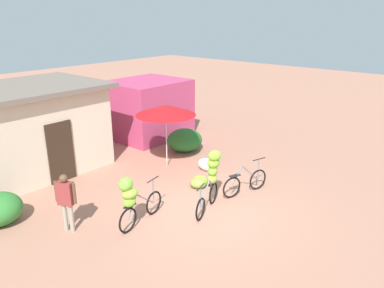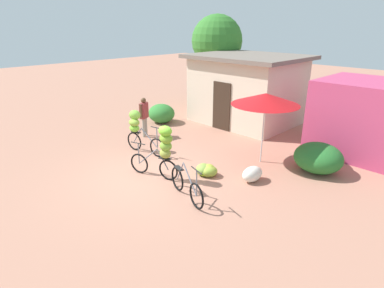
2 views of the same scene
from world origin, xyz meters
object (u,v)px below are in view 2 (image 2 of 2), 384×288
at_px(bicycle_leftmost, 138,128).
at_px(bicycle_near_pile, 162,147).
at_px(market_umbrella, 265,99).
at_px(bicycle_center_loaded, 186,186).
at_px(person_vendor, 144,113).
at_px(produce_sack, 252,174).
at_px(banana_pile_on_ground, 206,170).
at_px(shop_pink, 368,118).
at_px(building_low, 246,89).
at_px(tree_behind_building, 217,41).

xyz_separation_m(bicycle_leftmost, bicycle_near_pile, (2.25, -0.78, 0.10)).
height_order(market_umbrella, bicycle_center_loaded, market_umbrella).
bearing_deg(person_vendor, produce_sack, -2.39).
relative_size(bicycle_leftmost, person_vendor, 1.11).
height_order(bicycle_near_pile, banana_pile_on_ground, bicycle_near_pile).
height_order(shop_pink, bicycle_near_pile, shop_pink).
bearing_deg(building_low, person_vendor, -109.15).
height_order(building_low, person_vendor, building_low).
bearing_deg(bicycle_leftmost, tree_behind_building, 110.82).
relative_size(market_umbrella, bicycle_center_loaded, 1.37).
bearing_deg(bicycle_leftmost, bicycle_near_pile, -19.12).
distance_m(bicycle_center_loaded, produce_sack, 2.10).
xyz_separation_m(shop_pink, tree_behind_building, (-8.38, 1.84, 2.12)).
relative_size(market_umbrella, banana_pile_on_ground, 2.70).
distance_m(market_umbrella, person_vendor, 4.96).
bearing_deg(person_vendor, banana_pile_on_ground, -11.95).
bearing_deg(market_umbrella, shop_pink, 56.86).
relative_size(building_low, banana_pile_on_ground, 5.60).
distance_m(shop_pink, bicycle_leftmost, 7.82).
bearing_deg(person_vendor, market_umbrella, 13.42).
distance_m(bicycle_near_pile, person_vendor, 3.90).
height_order(building_low, shop_pink, building_low).
bearing_deg(tree_behind_building, banana_pile_on_ground, -50.63).
xyz_separation_m(bicycle_leftmost, produce_sack, (4.15, 0.92, -0.66)).
bearing_deg(person_vendor, bicycle_near_pile, -29.47).
bearing_deg(bicycle_leftmost, bicycle_center_loaded, -17.12).
bearing_deg(tree_behind_building, produce_sack, -42.55).
xyz_separation_m(market_umbrella, bicycle_near_pile, (-1.30, -3.04, -1.10)).
bearing_deg(market_umbrella, tree_behind_building, 141.58).
bearing_deg(market_umbrella, person_vendor, -166.58).
relative_size(shop_pink, bicycle_near_pile, 1.96).
height_order(market_umbrella, banana_pile_on_ground, market_umbrella).
height_order(bicycle_near_pile, produce_sack, bicycle_near_pile).
distance_m(tree_behind_building, bicycle_near_pile, 9.77).
bearing_deg(banana_pile_on_ground, shop_pink, 62.94).
bearing_deg(bicycle_center_loaded, produce_sack, 72.71).
bearing_deg(bicycle_center_loaded, bicycle_near_pile, 166.50).
bearing_deg(building_low, banana_pile_on_ground, -64.65).
height_order(tree_behind_building, bicycle_near_pile, tree_behind_building).
distance_m(building_low, produce_sack, 6.17).
xyz_separation_m(produce_sack, person_vendor, (-5.30, 0.22, 0.73)).
relative_size(bicycle_near_pile, bicycle_center_loaded, 0.99).
bearing_deg(building_low, tree_behind_building, 153.27).
relative_size(building_low, bicycle_center_loaded, 2.85).
xyz_separation_m(market_umbrella, bicycle_center_loaded, (-0.02, -3.34, -1.72)).
distance_m(banana_pile_on_ground, person_vendor, 4.29).
height_order(tree_behind_building, bicycle_center_loaded, tree_behind_building).
relative_size(market_umbrella, bicycle_leftmost, 1.31).
relative_size(banana_pile_on_ground, produce_sack, 1.20).
bearing_deg(bicycle_center_loaded, market_umbrella, 89.64).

